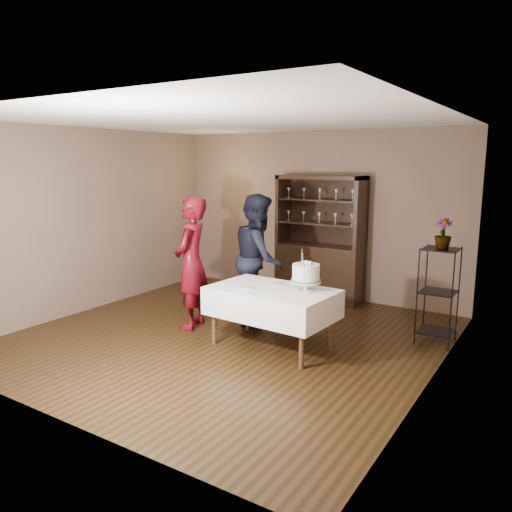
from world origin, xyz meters
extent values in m
plane|color=black|center=(0.00, 0.00, 0.00)|extent=(5.00, 5.00, 0.00)
plane|color=white|center=(0.00, 0.00, 2.70)|extent=(5.00, 5.00, 0.00)
cube|color=brown|center=(0.00, 2.50, 1.35)|extent=(5.00, 0.02, 2.70)
cube|color=brown|center=(-2.50, 0.00, 1.35)|extent=(0.02, 5.00, 2.70)
cube|color=brown|center=(2.50, 0.00, 1.35)|extent=(0.02, 5.00, 2.70)
cube|color=black|center=(0.20, 2.24, 0.45)|extent=(1.40, 0.48, 0.90)
cube|color=black|center=(0.20, 2.46, 1.45)|extent=(1.40, 0.03, 1.10)
cube|color=black|center=(0.20, 2.24, 1.97)|extent=(1.40, 0.48, 0.06)
cube|color=black|center=(0.20, 2.24, 1.25)|extent=(1.28, 0.42, 0.02)
cube|color=black|center=(0.20, 2.24, 1.62)|extent=(1.28, 0.42, 0.02)
cylinder|color=black|center=(2.08, 1.00, 0.60)|extent=(0.02, 0.02, 1.20)
cylinder|color=black|center=(2.48, 1.00, 0.60)|extent=(0.02, 0.02, 1.20)
cylinder|color=black|center=(2.08, 1.40, 0.60)|extent=(0.02, 0.02, 1.20)
cylinder|color=black|center=(2.48, 1.40, 0.60)|extent=(0.02, 0.02, 1.20)
cube|color=black|center=(2.28, 1.20, 0.15)|extent=(0.40, 0.40, 0.02)
cube|color=black|center=(2.28, 1.20, 0.65)|extent=(0.40, 0.40, 0.01)
cube|color=black|center=(2.28, 1.20, 1.18)|extent=(0.40, 0.40, 0.02)
cube|color=silver|center=(0.64, -0.01, 0.56)|extent=(1.52, 0.99, 0.34)
cylinder|color=#482D1A|center=(0.00, -0.31, 0.35)|extent=(0.06, 0.06, 0.69)
cylinder|color=#482D1A|center=(1.24, -0.39, 0.35)|extent=(0.06, 0.06, 0.69)
cylinder|color=#482D1A|center=(0.05, 0.37, 0.35)|extent=(0.06, 0.06, 0.69)
cylinder|color=#482D1A|center=(1.29, 0.29, 0.35)|extent=(0.06, 0.06, 0.69)
imported|color=#380511|center=(-0.64, 0.06, 0.89)|extent=(0.61, 0.75, 1.77)
imported|color=black|center=(-0.05, 0.80, 0.89)|extent=(1.00, 1.08, 1.79)
cylinder|color=beige|center=(1.02, 0.12, 0.74)|extent=(0.20, 0.20, 0.01)
cylinder|color=beige|center=(1.02, 0.12, 0.78)|extent=(0.05, 0.05, 0.10)
cylinder|color=beige|center=(1.02, 0.12, 0.84)|extent=(0.36, 0.36, 0.01)
cylinder|color=#507135|center=(1.02, 0.12, 0.85)|extent=(0.35, 0.35, 0.02)
cylinder|color=white|center=(1.02, 0.12, 0.94)|extent=(0.38, 0.38, 0.20)
sphere|color=#506CAC|center=(1.05, 0.12, 1.06)|extent=(0.02, 0.02, 0.02)
cube|color=white|center=(0.98, 0.10, 1.11)|extent=(0.02, 0.02, 0.14)
cube|color=black|center=(0.98, 0.10, 1.20)|extent=(0.02, 0.02, 0.05)
cylinder|color=beige|center=(0.38, -0.16, 0.74)|extent=(0.22, 0.22, 0.01)
cylinder|color=beige|center=(0.60, 0.19, 0.74)|extent=(0.20, 0.20, 0.01)
imported|color=#507135|center=(2.29, 1.20, 1.37)|extent=(0.21, 0.21, 0.36)
camera|label=1|loc=(3.56, -4.96, 2.21)|focal=35.00mm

